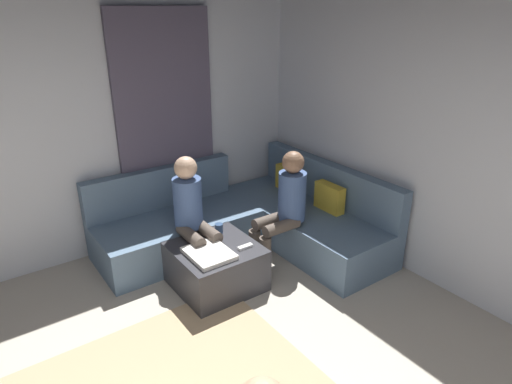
{
  "coord_description": "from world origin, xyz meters",
  "views": [
    {
      "loc": [
        1.56,
        -0.65,
        2.5
      ],
      "look_at": [
        -1.63,
        1.63,
        0.85
      ],
      "focal_mm": 31.13,
      "sensor_mm": 36.0,
      "label": 1
    }
  ],
  "objects_px": {
    "coffee_mug": "(219,228)",
    "ottoman": "(216,266)",
    "sectional_couch": "(251,221)",
    "person_on_couch_back": "(284,205)",
    "person_on_couch_side": "(193,213)",
    "game_remote": "(245,247)"
  },
  "relations": [
    {
      "from": "sectional_couch",
      "to": "person_on_couch_back",
      "type": "xyz_separation_m",
      "value": [
        0.52,
        0.06,
        0.38
      ]
    },
    {
      "from": "game_remote",
      "to": "person_on_couch_side",
      "type": "relative_size",
      "value": 0.12
    },
    {
      "from": "sectional_couch",
      "to": "coffee_mug",
      "type": "relative_size",
      "value": 26.84
    },
    {
      "from": "coffee_mug",
      "to": "person_on_couch_back",
      "type": "height_order",
      "value": "person_on_couch_back"
    },
    {
      "from": "game_remote",
      "to": "person_on_couch_back",
      "type": "distance_m",
      "value": 0.63
    },
    {
      "from": "ottoman",
      "to": "coffee_mug",
      "type": "distance_m",
      "value": 0.38
    },
    {
      "from": "coffee_mug",
      "to": "person_on_couch_back",
      "type": "relative_size",
      "value": 0.08
    },
    {
      "from": "coffee_mug",
      "to": "person_on_couch_side",
      "type": "height_order",
      "value": "person_on_couch_side"
    },
    {
      "from": "ottoman",
      "to": "person_on_couch_side",
      "type": "distance_m",
      "value": 0.55
    },
    {
      "from": "ottoman",
      "to": "person_on_couch_back",
      "type": "relative_size",
      "value": 0.63
    },
    {
      "from": "coffee_mug",
      "to": "ottoman",
      "type": "bearing_deg",
      "value": -39.29
    },
    {
      "from": "sectional_couch",
      "to": "ottoman",
      "type": "height_order",
      "value": "sectional_couch"
    },
    {
      "from": "ottoman",
      "to": "game_remote",
      "type": "relative_size",
      "value": 5.07
    },
    {
      "from": "sectional_couch",
      "to": "person_on_couch_side",
      "type": "xyz_separation_m",
      "value": [
        0.15,
        -0.78,
        0.38
      ]
    },
    {
      "from": "coffee_mug",
      "to": "person_on_couch_back",
      "type": "xyz_separation_m",
      "value": [
        0.26,
        0.61,
        0.19
      ]
    },
    {
      "from": "sectional_couch",
      "to": "person_on_couch_back",
      "type": "bearing_deg",
      "value": 6.09
    },
    {
      "from": "person_on_couch_back",
      "to": "person_on_couch_side",
      "type": "height_order",
      "value": "same"
    },
    {
      "from": "person_on_couch_back",
      "to": "game_remote",
      "type": "bearing_deg",
      "value": 103.33
    },
    {
      "from": "sectional_couch",
      "to": "game_remote",
      "type": "bearing_deg",
      "value": -38.39
    },
    {
      "from": "coffee_mug",
      "to": "person_on_couch_side",
      "type": "distance_m",
      "value": 0.31
    },
    {
      "from": "person_on_couch_back",
      "to": "person_on_couch_side",
      "type": "distance_m",
      "value": 0.91
    },
    {
      "from": "ottoman",
      "to": "game_remote",
      "type": "bearing_deg",
      "value": 50.71
    }
  ]
}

